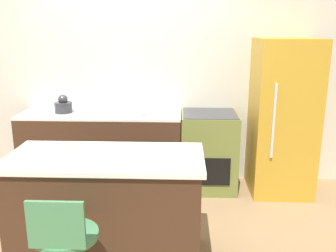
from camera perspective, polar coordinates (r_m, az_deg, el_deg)
name	(u,v)px	position (r m, az deg, el deg)	size (l,w,h in m)	color
ground_plane	(123,197)	(4.35, -6.90, -10.70)	(14.00, 14.00, 0.00)	#8E704C
wall_back	(128,75)	(4.60, -6.14, 7.69)	(8.00, 0.06, 2.60)	beige
back_counter	(103,150)	(4.52, -9.94, -3.59)	(1.86, 0.60, 0.92)	#422819
kitchen_island	(108,208)	(3.13, -9.18, -12.26)	(1.53, 0.71, 0.91)	#422819
oven_range	(209,151)	(4.43, 6.19, -3.81)	(0.64, 0.61, 0.92)	olive
refrigerator	(283,118)	(4.42, 17.06, 1.22)	(0.67, 0.70, 1.76)	gold
kettle	(63,106)	(4.46, -15.66, 3.01)	(0.20, 0.20, 0.21)	#333338
mixing_bowl	(143,110)	(4.28, -3.84, 2.52)	(0.21, 0.21, 0.08)	white
fruit_bowl	(60,151)	(3.06, -16.09, -3.63)	(0.22, 0.22, 0.05)	white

